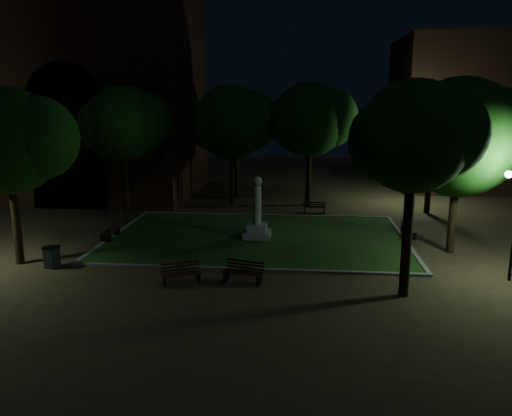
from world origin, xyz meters
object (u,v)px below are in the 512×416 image
(bench_right_side, at_px, (407,230))
(bench_far_side, at_px, (315,207))
(trash_bin, at_px, (52,257))
(bench_near_left, at_px, (181,274))
(bench_near_right, at_px, (243,273))
(bench_left_side, at_px, (111,232))
(monument, at_px, (257,221))
(bicycle, at_px, (111,212))

(bench_right_side, distance_m, bench_far_side, 7.06)
(bench_right_side, xyz_separation_m, trash_bin, (-16.28, -6.54, 0.10))
(bench_near_left, xyz_separation_m, bench_far_side, (5.48, 13.12, -0.03))
(bench_near_right, relative_size, bench_left_side, 1.03)
(monument, height_order, bench_far_side, monument)
(bench_near_left, bearing_deg, bench_left_side, 106.47)
(monument, height_order, trash_bin, monument)
(bench_near_left, relative_size, bench_right_side, 1.09)
(monument, bearing_deg, bench_left_side, -172.30)
(bench_near_left, distance_m, bench_near_right, 2.45)
(monument, height_order, bench_near_right, monument)
(monument, relative_size, bench_near_left, 1.98)
(bench_near_right, relative_size, bench_right_side, 1.13)
(bench_left_side, bearing_deg, bicycle, -162.21)
(bench_left_side, bearing_deg, bench_near_right, 50.35)
(monument, distance_m, bench_far_side, 7.03)
(bench_near_right, xyz_separation_m, bicycle, (-9.29, 9.97, 0.01))
(bench_right_side, height_order, bicycle, bicycle)
(monument, relative_size, bench_near_right, 1.91)
(bench_near_left, height_order, bench_near_right, bench_near_right)
(bench_near_left, distance_m, bench_left_side, 7.76)
(trash_bin, bearing_deg, monument, 33.13)
(bicycle, bearing_deg, bench_right_side, -102.84)
(bench_right_side, xyz_separation_m, bicycle, (-17.12, 2.40, 0.05))
(bench_near_right, bearing_deg, bench_near_left, -156.34)
(bench_right_side, distance_m, bicycle, 17.29)
(monument, relative_size, trash_bin, 3.38)
(monument, bearing_deg, bench_right_side, 7.71)
(bench_left_side, relative_size, bicycle, 1.01)
(bench_right_side, relative_size, bicycle, 0.92)
(bench_left_side, xyz_separation_m, bicycle, (-1.75, 4.48, 0.01))
(bench_near_right, xyz_separation_m, bench_left_side, (-7.53, 5.49, 0.00))
(bench_near_right, distance_m, bench_far_side, 13.13)
(bench_left_side, distance_m, bench_far_side, 12.85)
(monument, distance_m, bench_near_left, 7.27)
(bench_right_side, height_order, trash_bin, trash_bin)
(bench_near_right, xyz_separation_m, bench_far_side, (3.05, 12.77, -0.04))
(bench_near_left, distance_m, bench_far_side, 14.22)
(bench_near_left, relative_size, bench_near_right, 0.96)
(bench_near_left, xyz_separation_m, bench_near_right, (2.43, 0.36, 0.01))
(bench_far_side, bearing_deg, trash_bin, 50.17)
(monument, xyz_separation_m, bench_right_side, (7.90, 1.07, -0.58))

